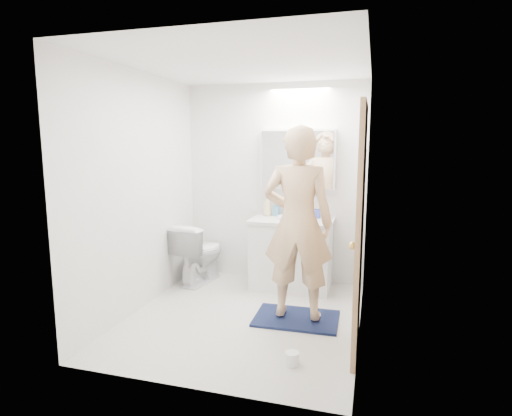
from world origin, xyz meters
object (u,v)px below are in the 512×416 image
(soap_bottle_a, at_px, (267,205))
(toilet_paper_roll, at_px, (292,358))
(toothbrush_cup, at_px, (317,214))
(vanity_cabinet, at_px, (292,255))
(person, at_px, (298,223))
(medicine_cabinet, at_px, (298,159))
(toilet, at_px, (199,252))
(soap_bottle_b, at_px, (276,209))

(soap_bottle_a, distance_m, toilet_paper_roll, 2.17)
(soap_bottle_a, height_order, toothbrush_cup, soap_bottle_a)
(vanity_cabinet, relative_size, person, 0.50)
(person, bearing_deg, medicine_cabinet, -80.81)
(person, relative_size, soap_bottle_a, 7.22)
(vanity_cabinet, distance_m, toilet, 1.13)
(medicine_cabinet, height_order, toilet, medicine_cabinet)
(toilet_paper_roll, bearing_deg, soap_bottle_a, 110.09)
(vanity_cabinet, relative_size, toilet_paper_roll, 8.18)
(vanity_cabinet, bearing_deg, toothbrush_cup, 30.56)
(toothbrush_cup, bearing_deg, toilet, -168.81)
(toilet, height_order, person, person)
(vanity_cabinet, bearing_deg, person, -75.75)
(toilet, relative_size, soap_bottle_a, 2.96)
(soap_bottle_b, bearing_deg, toilet, -161.70)
(medicine_cabinet, relative_size, toilet_paper_roll, 8.00)
(vanity_cabinet, distance_m, soap_bottle_a, 0.67)
(vanity_cabinet, height_order, soap_bottle_a, soap_bottle_a)
(medicine_cabinet, distance_m, toilet_paper_roll, 2.43)
(soap_bottle_b, height_order, toothbrush_cup, soap_bottle_b)
(vanity_cabinet, relative_size, toothbrush_cup, 8.23)
(vanity_cabinet, xyz_separation_m, medicine_cabinet, (0.02, 0.21, 1.11))
(soap_bottle_a, xyz_separation_m, toilet_paper_roll, (0.68, -1.86, -0.90))
(toilet, xyz_separation_m, toothbrush_cup, (1.39, 0.28, 0.50))
(medicine_cabinet, bearing_deg, vanity_cabinet, -95.24)
(medicine_cabinet, relative_size, toothbrush_cup, 8.04)
(toilet, relative_size, soap_bottle_b, 4.31)
(person, distance_m, soap_bottle_a, 1.18)
(vanity_cabinet, xyz_separation_m, soap_bottle_a, (-0.34, 0.15, 0.56))
(toothbrush_cup, bearing_deg, soap_bottle_b, 177.70)
(vanity_cabinet, distance_m, soap_bottle_b, 0.59)
(vanity_cabinet, xyz_separation_m, person, (0.23, -0.89, 0.56))
(soap_bottle_a, distance_m, soap_bottle_b, 0.12)
(medicine_cabinet, distance_m, person, 1.24)
(vanity_cabinet, xyz_separation_m, toothbrush_cup, (0.27, 0.16, 0.48))
(vanity_cabinet, distance_m, medicine_cabinet, 1.13)
(soap_bottle_b, bearing_deg, person, -67.01)
(vanity_cabinet, xyz_separation_m, toilet, (-1.12, -0.11, -0.02))
(toilet, xyz_separation_m, soap_bottle_a, (0.78, 0.27, 0.58))
(toilet, bearing_deg, medicine_cabinet, -153.79)
(person, bearing_deg, toilet, -31.32)
(toilet, bearing_deg, soap_bottle_b, -151.42)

